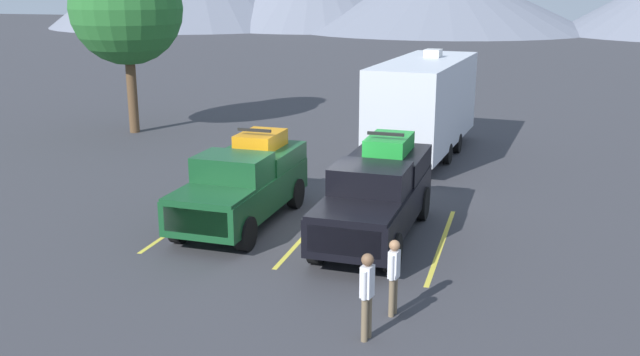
% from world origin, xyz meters
% --- Properties ---
extents(ground_plane, '(240.00, 240.00, 0.00)m').
position_xyz_m(ground_plane, '(0.00, 0.00, 0.00)').
color(ground_plane, '#38383D').
extents(pickup_truck_a, '(2.21, 5.40, 2.46)m').
position_xyz_m(pickup_truck_a, '(-1.95, 0.28, 1.13)').
color(pickup_truck_a, '#144723').
rests_on(pickup_truck_a, ground).
extents(pickup_truck_b, '(2.20, 5.84, 2.60)m').
position_xyz_m(pickup_truck_b, '(1.79, 0.14, 1.19)').
color(pickup_truck_b, black).
rests_on(pickup_truck_b, ground).
extents(lot_stripe_a, '(0.12, 5.50, 0.01)m').
position_xyz_m(lot_stripe_a, '(-3.51, 0.01, 0.00)').
color(lot_stripe_a, gold).
rests_on(lot_stripe_a, ground).
extents(lot_stripe_b, '(0.12, 5.50, 0.01)m').
position_xyz_m(lot_stripe_b, '(0.00, 0.01, 0.00)').
color(lot_stripe_b, gold).
rests_on(lot_stripe_b, ground).
extents(lot_stripe_c, '(0.12, 5.50, 0.01)m').
position_xyz_m(lot_stripe_c, '(3.51, 0.01, 0.00)').
color(lot_stripe_c, gold).
rests_on(lot_stripe_c, ground).
extents(camper_trailer_a, '(3.23, 9.20, 3.94)m').
position_xyz_m(camper_trailer_a, '(1.62, 9.44, 2.08)').
color(camper_trailer_a, silver).
rests_on(camper_trailer_a, ground).
extents(person_a, '(0.22, 0.34, 1.58)m').
position_xyz_m(person_a, '(3.05, -4.22, 0.91)').
color(person_a, '#726047').
rests_on(person_a, ground).
extents(person_b, '(0.24, 0.37, 1.69)m').
position_xyz_m(person_b, '(2.77, -5.34, 0.97)').
color(person_b, '#726047').
rests_on(person_b, ground).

